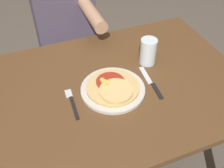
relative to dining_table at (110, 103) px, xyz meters
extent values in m
cube|color=brown|center=(0.00, 0.00, 0.10)|extent=(1.23, 0.83, 0.03)
cylinder|color=brown|center=(-0.55, 0.36, -0.29)|extent=(0.06, 0.06, 0.74)
cylinder|color=brown|center=(0.55, 0.36, -0.29)|extent=(0.06, 0.06, 0.74)
cylinder|color=beige|center=(0.00, -0.03, 0.12)|extent=(0.28, 0.28, 0.01)
cylinder|color=tan|center=(0.00, -0.03, 0.13)|extent=(0.23, 0.23, 0.01)
cylinder|color=#9E2819|center=(0.00, 0.00, 0.14)|extent=(0.13, 0.13, 0.00)
cylinder|color=#DDB771|center=(0.00, -0.07, 0.15)|extent=(0.14, 0.14, 0.01)
cylinder|color=gold|center=(-0.03, 0.00, 0.15)|extent=(0.03, 0.03, 0.02)
cylinder|color=gold|center=(-0.02, -0.01, 0.15)|extent=(0.03, 0.03, 0.02)
cylinder|color=gold|center=(-0.03, -0.02, 0.15)|extent=(0.02, 0.03, 0.02)
cylinder|color=gold|center=(-0.03, 0.00, 0.15)|extent=(0.02, 0.03, 0.02)
cube|color=black|center=(-0.19, -0.07, 0.12)|extent=(0.02, 0.13, 0.00)
cube|color=silver|center=(-0.19, 0.02, 0.12)|extent=(0.03, 0.05, 0.00)
cube|color=black|center=(0.18, -0.10, 0.12)|extent=(0.03, 0.10, 0.00)
cube|color=silver|center=(0.18, 0.01, 0.12)|extent=(0.03, 0.12, 0.00)
cylinder|color=silver|center=(0.23, 0.09, 0.18)|extent=(0.08, 0.08, 0.13)
cylinder|color=#2D2D38|center=(-0.12, 0.69, -0.42)|extent=(0.11, 0.11, 0.48)
cylinder|color=#2D2D38|center=(0.04, 0.69, -0.42)|extent=(0.11, 0.11, 0.48)
cube|color=#4C4256|center=(-0.04, 0.69, 0.10)|extent=(0.36, 0.22, 0.56)
cylinder|color=tan|center=(0.06, 0.43, 0.23)|extent=(0.07, 0.30, 0.07)
camera|label=1|loc=(-0.30, -0.78, 0.92)|focal=42.00mm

